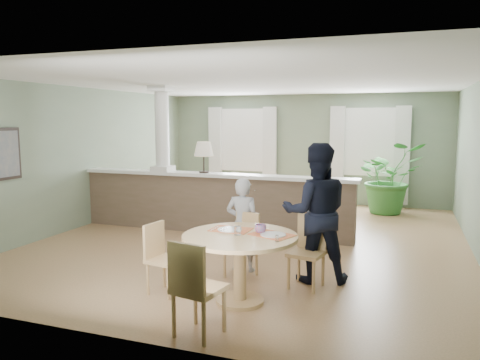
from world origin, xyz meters
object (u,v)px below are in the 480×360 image
at_px(chair_far_man, 308,248).
at_px(child_person, 243,225).
at_px(sofa, 260,198).
at_px(houseplant, 389,178).
at_px(man_person, 316,213).
at_px(chair_far_boy, 243,241).
at_px(chair_near, 194,285).
at_px(dining_table, 241,249).
at_px(chair_side, 161,255).

bearing_deg(chair_far_man, child_person, 173.90).
distance_m(sofa, child_person, 3.50).
relative_size(houseplant, man_person, 0.89).
bearing_deg(sofa, houseplant, 47.57).
height_order(chair_far_boy, chair_near, chair_near).
bearing_deg(chair_far_boy, sofa, 118.08).
xyz_separation_m(dining_table, man_person, (0.66, 1.02, 0.27)).
distance_m(sofa, dining_table, 4.64).
bearing_deg(chair_near, chair_side, -36.06).
bearing_deg(chair_near, man_person, -100.37).
bearing_deg(dining_table, man_person, 56.95).
xyz_separation_m(chair_near, chair_side, (-0.89, 0.96, -0.06)).
height_order(dining_table, chair_side, dining_table).
relative_size(chair_far_man, chair_near, 0.93).
relative_size(houseplant, chair_far_man, 1.79).
bearing_deg(child_person, sofa, -78.07).
relative_size(sofa, chair_near, 3.11).
relative_size(houseplant, chair_side, 1.88).
bearing_deg(dining_table, chair_far_boy, 107.28).
bearing_deg(chair_far_boy, chair_side, -113.41).
height_order(chair_near, man_person, man_person).
distance_m(houseplant, chair_far_boy, 5.33).
bearing_deg(man_person, chair_far_man, 62.30).
bearing_deg(sofa, child_person, -59.26).
distance_m(chair_far_boy, chair_far_man, 0.91).
xyz_separation_m(sofa, chair_far_man, (1.78, -3.69, 0.06)).
relative_size(dining_table, chair_side, 1.55).
distance_m(chair_near, child_person, 2.08).
relative_size(chair_far_boy, child_person, 0.65).
relative_size(sofa, chair_far_boy, 3.53).
distance_m(sofa, houseplant, 2.96).
bearing_deg(sofa, chair_far_man, -46.82).
xyz_separation_m(houseplant, chair_side, (-2.39, -5.99, -0.33)).
relative_size(sofa, man_person, 1.66).
height_order(sofa, chair_near, chair_near).
bearing_deg(chair_far_man, man_person, 89.29).
height_order(child_person, man_person, man_person).
xyz_separation_m(houseplant, chair_far_man, (-0.76, -5.16, -0.31)).
bearing_deg(chair_far_boy, man_person, 20.86).
distance_m(chair_far_boy, man_person, 1.05).
relative_size(sofa, houseplant, 1.87).
xyz_separation_m(sofa, child_person, (0.80, -3.40, 0.21)).
distance_m(chair_far_man, chair_near, 1.92).
bearing_deg(chair_far_man, chair_far_boy, -176.85).
distance_m(dining_table, man_person, 1.25).
height_order(houseplant, man_person, man_person).
height_order(houseplant, chair_near, houseplant).
bearing_deg(child_person, chair_near, 95.13).
distance_m(dining_table, chair_far_man, 1.02).
bearing_deg(chair_side, dining_table, -78.88).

